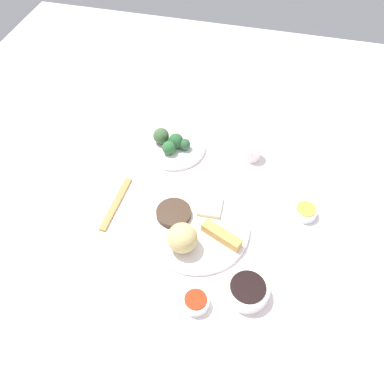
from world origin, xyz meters
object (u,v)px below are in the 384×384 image
Objects in this scene: sauce_ramekin_sweet_and_sour at (196,302)px; chopsticks_pair at (116,203)px; sauce_ramekin_hot_mustard at (305,212)px; teacup at (252,152)px; soy_sauce_bowl at (247,291)px; broccoli_plate at (174,147)px; main_plate at (197,228)px.

sauce_ramekin_sweet_and_sour reaches higher than chopsticks_pair.
sauce_ramekin_sweet_and_sour is 1.00× the size of sauce_ramekin_hot_mustard.
teacup is at bearing -95.88° from sauce_ramekin_sweet_and_sour.
soy_sauce_bowl is at bearing -154.03° from sauce_ramekin_sweet_and_sour.
sauce_ramekin_sweet_and_sour is at bearing 25.97° from soy_sauce_bowl.
teacup is (-0.26, -0.02, 0.02)m from broccoli_plate.
chopsticks_pair is at bearing 38.97° from teacup.
main_plate is at bearing 116.83° from broccoli_plate.
main_plate is 1.46× the size of chopsticks_pair.
main_plate reaches higher than chopsticks_pair.
broccoli_plate is at bearing -21.47° from sauce_ramekin_hot_mustard.
sauce_ramekin_hot_mustard is at bearing 158.53° from broccoli_plate.
soy_sauce_bowl is 0.46m from chopsticks_pair.
sauce_ramekin_sweet_and_sour is 0.42m from sauce_ramekin_hot_mustard.
teacup reaches higher than soy_sauce_bowl.
broccoli_plate is 3.14× the size of sauce_ramekin_sweet_and_sour.
soy_sauce_bowl is at bearing 136.14° from main_plate.
main_plate reaches higher than broccoli_plate.
broccoli_plate is at bearing -68.76° from sauce_ramekin_sweet_and_sour.
sauce_ramekin_hot_mustard is at bearing -156.59° from main_plate.
teacup is at bearing -46.32° from sauce_ramekin_hot_mustard.
sauce_ramekin_sweet_and_sour is (0.12, 0.06, -0.01)m from soy_sauce_bowl.
main_plate is at bearing -43.86° from soy_sauce_bowl.
sauce_ramekin_sweet_and_sour and sauce_ramekin_hot_mustard have the same top height.
teacup is (-0.06, -0.54, 0.01)m from sauce_ramekin_sweet_and_sour.
main_plate is 0.34m from broccoli_plate.
broccoli_plate is 0.29m from chopsticks_pair.
teacup reaches higher than chopsticks_pair.
soy_sauce_bowl is at bearing 155.58° from chopsticks_pair.
main_plate is at bearing -77.17° from sauce_ramekin_sweet_and_sour.
sauce_ramekin_sweet_and_sour is 0.54m from teacup.
teacup reaches higher than broccoli_plate.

